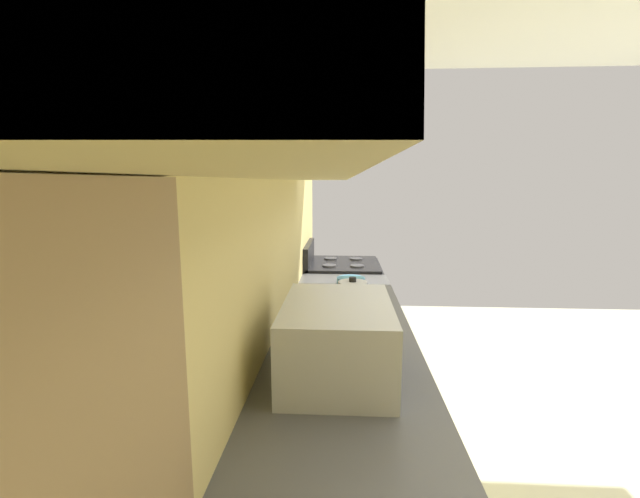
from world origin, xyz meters
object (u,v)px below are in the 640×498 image
kettle (352,293)px  microwave (338,339)px  oven_range (343,316)px  bowl (351,281)px

kettle → microwave: bearing=175.2°
kettle → oven_range: bearing=2.6°
microwave → kettle: (0.83, -0.07, -0.06)m
oven_range → microwave: microwave is taller
bowl → kettle: bearing=180.0°
microwave → kettle: size_ratio=2.46×
microwave → kettle: bearing=-4.8°
microwave → bowl: (1.29, -0.07, -0.10)m
oven_range → microwave: 2.02m
oven_range → kettle: 1.22m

